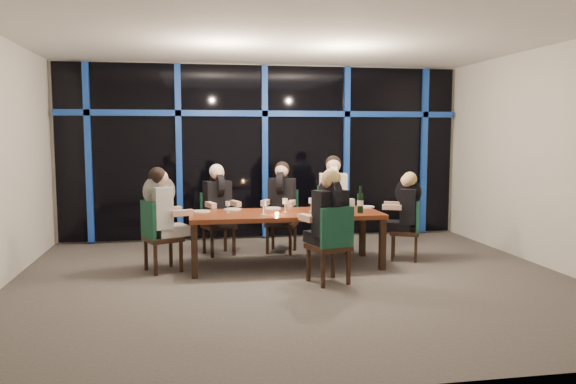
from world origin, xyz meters
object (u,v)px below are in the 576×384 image
Objects in this scene: diner_end_right at (406,203)px; diner_end_left at (162,204)px; chair_near_mid at (332,241)px; diner_near_mid at (329,209)px; chair_end_left at (157,233)px; chair_far_mid at (283,217)px; water_pitcher at (350,206)px; diner_far_mid at (281,194)px; dining_table at (285,217)px; wine_bottle at (360,202)px; diner_far_right at (333,190)px; chair_end_right at (410,227)px; diner_far_left at (218,196)px; chair_far_left at (217,220)px; chair_far_right at (333,215)px.

diner_end_left is at bearing -64.67° from diner_end_right.
chair_near_mid is 1.03× the size of diner_near_mid.
chair_far_mid is at bearing -85.15° from chair_end_left.
water_pitcher is at bearing -38.35° from chair_far_mid.
diner_far_mid is at bearing -86.43° from diner_end_left.
chair_near_mid is at bearing -109.03° from water_pitcher.
wine_bottle is at bearing -12.44° from dining_table.
diner_far_right is (0.88, 0.80, 0.28)m from dining_table.
water_pitcher is (0.44, 0.75, 0.32)m from chair_near_mid.
diner_far_right is 1.15m from diner_end_right.
diner_end_right reaches higher than chair_near_mid.
diner_far_right reaches higher than chair_near_mid.
chair_near_mid reaches higher than chair_end_right.
diner_near_mid is at bearing -139.21° from diner_end_left.
chair_end_left is 3.56m from chair_end_right.
wine_bottle is at bearing -49.57° from diner_far_left.
dining_table is 1.34m from chair_far_left.
diner_end_left is (-1.77, -0.99, 0.37)m from chair_far_mid.
diner_end_left is at bearing -152.32° from diner_far_right.
wine_bottle is (2.64, -0.22, -0.01)m from diner_end_left.
diner_near_mid is at bearing -75.17° from chair_far_left.
diner_far_mid is 2.53× the size of wine_bottle.
diner_far_mid is (1.82, 0.94, 0.38)m from chair_end_left.
chair_near_mid is 2.34m from diner_far_left.
chair_far_left is 0.38m from diner_far_left.
chair_end_left is at bearing -174.16° from water_pitcher.
wine_bottle reaches higher than chair_end_right.
diner_end_left is 2.23m from diner_near_mid.
chair_end_left is at bearing -150.56° from chair_far_right.
diner_far_left reaches higher than water_pitcher.
diner_far_left is 0.98× the size of diner_end_left.
wine_bottle is at bearing -48.00° from chair_end_right.
diner_far_right is 1.06× the size of diner_near_mid.
dining_table is 0.89m from water_pitcher.
diner_far_right is at bearing -96.26° from chair_end_left.
wine_bottle is (-0.77, -0.31, 0.06)m from diner_end_right.
water_pitcher is at bearing -18.32° from dining_table.
dining_table is 7.09× the size of wine_bottle.
diner_far_right reaches higher than water_pitcher.
diner_end_left is at bearing -175.07° from water_pitcher.
chair_end_left is 1.01× the size of diner_near_mid.
diner_far_left is (-2.70, 0.86, 0.40)m from chair_end_right.
diner_end_left is at bearing -65.19° from chair_end_right.
diner_far_mid reaches higher than chair_near_mid.
chair_far_mid is (0.12, 0.98, -0.15)m from dining_table.
diner_end_left reaches higher than chair_far_left.
chair_far_left is 1.31m from diner_end_left.
water_pitcher is (0.74, -1.18, -0.06)m from diner_far_mid.
chair_near_mid is at bearing -139.19° from chair_end_left.
chair_far_left is 2.35m from diner_near_mid.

